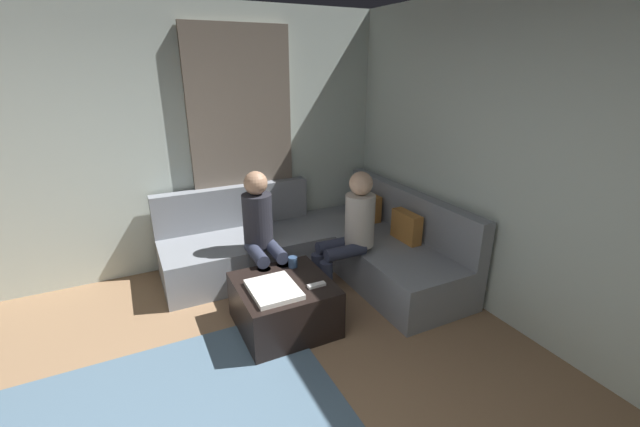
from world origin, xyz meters
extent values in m
cube|color=silver|center=(0.00, 2.94, 1.35)|extent=(6.00, 0.12, 2.70)
cube|color=silver|center=(-2.94, 0.00, 1.35)|extent=(0.12, 6.00, 2.70)
cube|color=#726659|center=(-2.84, 1.30, 1.25)|extent=(0.06, 1.10, 2.50)
cube|color=gray|center=(-1.78, 2.41, 0.21)|extent=(2.10, 0.85, 0.42)
cube|color=gray|center=(-1.78, 2.76, 0.65)|extent=(2.10, 0.14, 0.45)
cube|color=gray|center=(-2.41, 1.13, 0.21)|extent=(0.85, 1.70, 0.42)
cube|color=gray|center=(-2.76, 1.13, 0.65)|extent=(0.14, 1.70, 0.45)
cube|color=#B27233|center=(-2.28, 2.58, 0.54)|extent=(0.36, 0.12, 0.36)
cube|color=#B27233|center=(-1.58, 2.58, 0.54)|extent=(0.36, 0.12, 0.36)
cube|color=black|center=(-1.34, 1.14, 0.21)|extent=(0.76, 0.76, 0.42)
cube|color=white|center=(-1.24, 1.02, 0.44)|extent=(0.44, 0.36, 0.04)
cylinder|color=#334C72|center=(-1.56, 1.32, 0.47)|extent=(0.08, 0.08, 0.10)
cube|color=white|center=(-1.16, 1.36, 0.43)|extent=(0.05, 0.15, 0.02)
cylinder|color=#2D3347|center=(-1.50, 1.63, 0.21)|extent=(0.12, 0.12, 0.42)
cylinder|color=#2D3347|center=(-1.68, 1.63, 0.21)|extent=(0.12, 0.12, 0.42)
cylinder|color=#2D3347|center=(-1.50, 1.83, 0.48)|extent=(0.12, 0.40, 0.12)
cylinder|color=#2D3347|center=(-1.68, 1.83, 0.48)|extent=(0.12, 0.40, 0.12)
cylinder|color=beige|center=(-1.59, 2.03, 0.73)|extent=(0.28, 0.28, 0.50)
sphere|color=#D8AD8C|center=(-1.59, 2.03, 1.09)|extent=(0.22, 0.22, 0.22)
cylinder|color=#2D3347|center=(-1.63, 1.26, 0.21)|extent=(0.12, 0.12, 0.42)
cylinder|color=#2D3347|center=(-1.63, 1.08, 0.21)|extent=(0.12, 0.12, 0.42)
cylinder|color=#2D3347|center=(-1.83, 1.26, 0.48)|extent=(0.40, 0.12, 0.12)
cylinder|color=#2D3347|center=(-1.83, 1.08, 0.48)|extent=(0.40, 0.12, 0.12)
cylinder|color=#26262D|center=(-2.03, 1.17, 0.73)|extent=(0.28, 0.28, 0.50)
sphere|color=tan|center=(-2.03, 1.17, 1.09)|extent=(0.22, 0.22, 0.22)
camera|label=1|loc=(1.43, 0.11, 2.11)|focal=22.77mm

